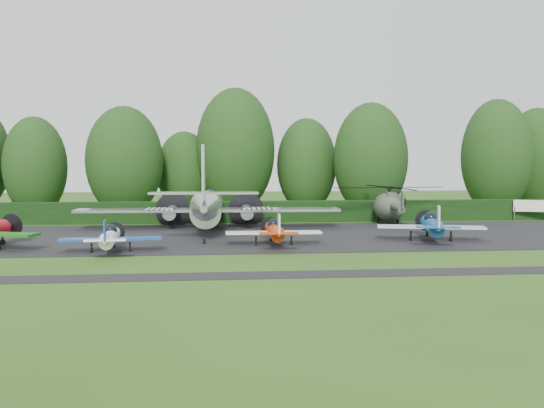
{
  "coord_description": "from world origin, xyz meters",
  "views": [
    {
      "loc": [
        0.6,
        -36.22,
        5.78
      ],
      "look_at": [
        5.2,
        10.02,
        2.5
      ],
      "focal_mm": 40.0,
      "sensor_mm": 36.0,
      "label": 1
    }
  ],
  "objects": [
    {
      "name": "hedgerow",
      "position": [
        0.0,
        21.0,
        0.0
      ],
      "size": [
        90.0,
        1.6,
        2.0
      ],
      "primitive_type": "cube",
      "color": "black",
      "rests_on": "ground"
    },
    {
      "name": "transport_plane",
      "position": [
        0.29,
        14.24,
        2.0
      ],
      "size": [
        22.4,
        17.18,
        7.18
      ],
      "rotation": [
        0.0,
        0.0,
        0.03
      ],
      "color": "silver",
      "rests_on": "ground"
    },
    {
      "name": "tree_10",
      "position": [
        38.71,
        31.82,
        6.03
      ],
      "size": [
        7.61,
        7.61,
        12.08
      ],
      "color": "black",
      "rests_on": "ground"
    },
    {
      "name": "tree_8",
      "position": [
        11.39,
        32.4,
        5.34
      ],
      "size": [
        6.81,
        6.81,
        10.71
      ],
      "color": "black",
      "rests_on": "ground"
    },
    {
      "name": "tree_5",
      "position": [
        -17.89,
        29.64,
        5.23
      ],
      "size": [
        6.55,
        6.55,
        10.49
      ],
      "color": "black",
      "rests_on": "ground"
    },
    {
      "name": "tree_2",
      "position": [
        -8.57,
        29.03,
        5.79
      ],
      "size": [
        8.06,
        8.06,
        11.6
      ],
      "color": "black",
      "rests_on": "ground"
    },
    {
      "name": "tree_9",
      "position": [
        31.84,
        27.87,
        6.3
      ],
      "size": [
        7.61,
        7.61,
        12.63
      ],
      "color": "black",
      "rests_on": "ground"
    },
    {
      "name": "taxiway_verge",
      "position": [
        0.0,
        -6.0,
        0.0
      ],
      "size": [
        70.0,
        2.0,
        0.0
      ],
      "primitive_type": "cube",
      "color": "black",
      "rests_on": "ground"
    },
    {
      "name": "helicopter",
      "position": [
        16.83,
        17.86,
        1.87
      ],
      "size": [
        10.82,
        12.67,
        3.49
      ],
      "rotation": [
        0.0,
        0.0,
        0.14
      ],
      "color": "#384333",
      "rests_on": "ground"
    },
    {
      "name": "apron",
      "position": [
        0.0,
        10.0,
        0.0
      ],
      "size": [
        70.0,
        18.0,
        0.01
      ],
      "primitive_type": "cube",
      "color": "black",
      "rests_on": "ground"
    },
    {
      "name": "sign_board",
      "position": [
        31.55,
        19.39,
        1.38
      ],
      "size": [
        3.62,
        0.14,
        2.03
      ],
      "rotation": [
        0.0,
        0.0,
        0.29
      ],
      "color": "#3F3326",
      "rests_on": "ground"
    },
    {
      "name": "light_plane_blue",
      "position": [
        16.24,
        5.55,
        1.22
      ],
      "size": [
        7.61,
        8.0,
        2.92
      ],
      "rotation": [
        0.0,
        0.0,
        0.24
      ],
      "color": "#174E8B",
      "rests_on": "ground"
    },
    {
      "name": "ground",
      "position": [
        0.0,
        0.0,
        0.0
      ],
      "size": [
        160.0,
        160.0,
        0.0
      ],
      "primitive_type": "plane",
      "color": "#2C4E15",
      "rests_on": "ground"
    },
    {
      "name": "tree_7",
      "position": [
        -2.51,
        33.82,
        4.59
      ],
      "size": [
        6.38,
        6.38,
        9.21
      ],
      "color": "black",
      "rests_on": "ground"
    },
    {
      "name": "tree_6",
      "position": [
        17.59,
        27.55,
        6.03
      ],
      "size": [
        7.96,
        7.96,
        12.07
      ],
      "color": "black",
      "rests_on": "ground"
    },
    {
      "name": "tree_1",
      "position": [
        3.26,
        31.97,
        6.99
      ],
      "size": [
        8.85,
        8.85,
        13.99
      ],
      "color": "black",
      "rests_on": "ground"
    },
    {
      "name": "light_plane_orange",
      "position": [
        4.8,
        4.5,
        1.05
      ],
      "size": [
        6.57,
        6.91,
        2.53
      ],
      "rotation": [
        0.0,
        0.0,
        0.01
      ],
      "color": "red",
      "rests_on": "ground"
    },
    {
      "name": "light_plane_white",
      "position": [
        -5.78,
        2.38,
        1.02
      ],
      "size": [
        6.35,
        6.68,
        2.44
      ],
      "rotation": [
        0.0,
        0.0,
        -0.07
      ],
      "color": "white",
      "rests_on": "ground"
    }
  ]
}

